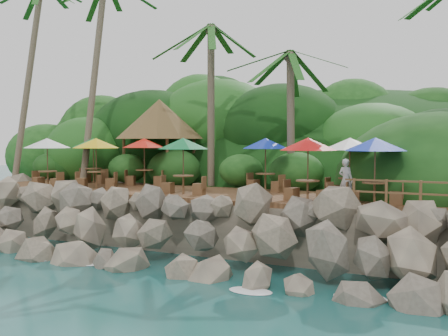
% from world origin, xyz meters
% --- Properties ---
extents(ground, '(140.00, 140.00, 0.00)m').
position_xyz_m(ground, '(0.00, 0.00, 0.00)').
color(ground, '#19514F').
rests_on(ground, ground).
extents(land_base, '(32.00, 25.20, 2.10)m').
position_xyz_m(land_base, '(0.00, 16.00, 1.05)').
color(land_base, gray).
rests_on(land_base, ground).
extents(jungle_hill, '(44.80, 28.00, 15.40)m').
position_xyz_m(jungle_hill, '(0.00, 23.50, 0.00)').
color(jungle_hill, '#143811').
rests_on(jungle_hill, ground).
extents(seawall, '(29.00, 4.00, 2.30)m').
position_xyz_m(seawall, '(0.00, 2.00, 1.15)').
color(seawall, gray).
rests_on(seawall, ground).
extents(terrace, '(26.00, 5.00, 0.20)m').
position_xyz_m(terrace, '(0.00, 6.00, 2.20)').
color(terrace, brown).
rests_on(terrace, land_base).
extents(jungle_foliage, '(44.00, 16.00, 12.00)m').
position_xyz_m(jungle_foliage, '(0.00, 15.00, 0.00)').
color(jungle_foliage, '#143811').
rests_on(jungle_foliage, ground).
extents(foam_line, '(25.20, 0.80, 0.06)m').
position_xyz_m(foam_line, '(0.00, 0.30, 0.03)').
color(foam_line, white).
rests_on(foam_line, ground).
extents(palapa, '(4.88, 4.88, 4.60)m').
position_xyz_m(palapa, '(-6.04, 10.00, 5.79)').
color(palapa, brown).
rests_on(palapa, ground).
extents(dining_clusters, '(22.92, 5.43, 2.42)m').
position_xyz_m(dining_clusters, '(0.97, 5.86, 4.31)').
color(dining_clusters, brown).
rests_on(dining_clusters, terrace).
extents(railing, '(6.10, 0.10, 1.00)m').
position_xyz_m(railing, '(9.00, 3.65, 2.91)').
color(railing, brown).
rests_on(railing, terrace).
extents(waiter, '(0.69, 0.56, 1.62)m').
position_xyz_m(waiter, '(5.55, 5.33, 3.11)').
color(waiter, white).
rests_on(waiter, terrace).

